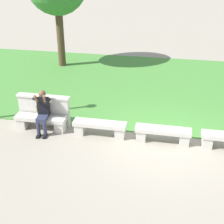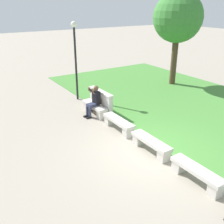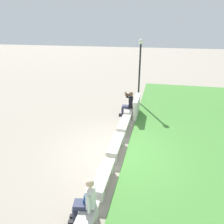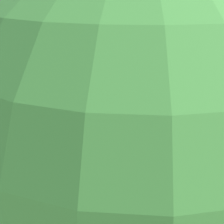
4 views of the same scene
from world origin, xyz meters
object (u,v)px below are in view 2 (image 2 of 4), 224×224
object	(u,v)px
bench_near	(118,123)
bench_main	(94,108)
person_photographer	(94,99)
tree_behind_wall	(178,18)
lamp_post	(75,50)
bench_mid	(151,144)
bench_far	(197,173)

from	to	relation	value
bench_near	bench_main	bearing A→B (deg)	180.00
person_photographer	tree_behind_wall	bearing A→B (deg)	104.50
bench_near	lamp_post	distance (m)	4.57
bench_mid	bench_near	bearing A→B (deg)	180.00
bench_main	person_photographer	size ratio (longest dim) A/B	1.22
bench_mid	lamp_post	bearing A→B (deg)	177.92
bench_far	bench_near	bearing A→B (deg)	180.00
bench_near	person_photographer	world-z (taller)	person_photographer
bench_near	person_photographer	bearing A→B (deg)	-177.48
bench_mid	tree_behind_wall	size ratio (longest dim) A/B	0.31
bench_near	person_photographer	size ratio (longest dim) A/B	1.22
bench_main	person_photographer	xyz separation A→B (m)	(0.14, -0.08, 0.45)
bench_main	bench_mid	xyz separation A→B (m)	(3.77, 0.00, 0.00)
bench_far	person_photographer	bearing A→B (deg)	-179.20
bench_main	lamp_post	size ratio (longest dim) A/B	0.43
bench_near	bench_mid	size ratio (longest dim) A/B	1.00
bench_mid	lamp_post	world-z (taller)	lamp_post
bench_mid	person_photographer	bearing A→B (deg)	-178.79
tree_behind_wall	bench_far	bearing A→B (deg)	-40.83
bench_near	bench_mid	xyz separation A→B (m)	(1.89, 0.00, 0.00)
bench_mid	lamp_post	distance (m)	6.29
bench_near	tree_behind_wall	bearing A→B (deg)	118.61
bench_main	bench_mid	bearing A→B (deg)	0.00
bench_main	bench_mid	world-z (taller)	same
person_photographer	lamp_post	world-z (taller)	lamp_post
person_photographer	bench_far	bearing A→B (deg)	0.80
person_photographer	lamp_post	size ratio (longest dim) A/B	0.35
bench_far	tree_behind_wall	xyz separation A→B (m)	(-7.13, 6.16, 3.46)
bench_far	lamp_post	size ratio (longest dim) A/B	0.43
bench_main	bench_far	distance (m)	5.66
bench_near	lamp_post	xyz separation A→B (m)	(-4.01, 0.21, 2.18)
tree_behind_wall	lamp_post	distance (m)	6.12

